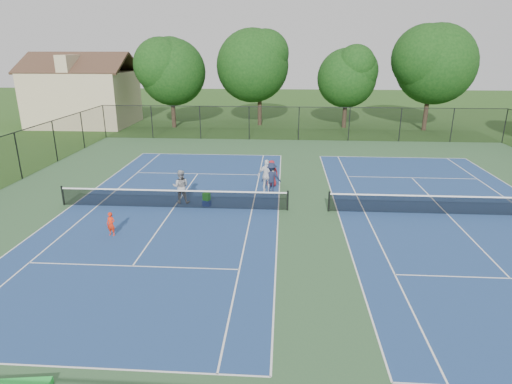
# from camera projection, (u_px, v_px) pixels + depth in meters

# --- Properties ---
(ground) EXTENTS (140.00, 140.00, 0.00)m
(ground) POSITION_uv_depth(u_px,v_px,m) (308.00, 211.00, 21.99)
(ground) COLOR #234716
(ground) RESTS_ON ground
(court_pad) EXTENTS (36.00, 36.00, 0.01)m
(court_pad) POSITION_uv_depth(u_px,v_px,m) (308.00, 211.00, 21.99)
(court_pad) COLOR #315835
(court_pad) RESTS_ON ground
(tennis_court_left) EXTENTS (12.00, 23.83, 1.07)m
(tennis_court_left) POSITION_uv_depth(u_px,v_px,m) (174.00, 206.00, 22.40)
(tennis_court_left) COLOR navy
(tennis_court_left) RESTS_ON ground
(tennis_court_right) EXTENTS (12.00, 23.83, 1.07)m
(tennis_court_right) POSITION_uv_depth(u_px,v_px,m) (447.00, 212.00, 21.52)
(tennis_court_right) COLOR navy
(tennis_court_right) RESTS_ON ground
(perimeter_fence) EXTENTS (36.08, 36.08, 3.02)m
(perimeter_fence) POSITION_uv_depth(u_px,v_px,m) (309.00, 181.00, 21.48)
(perimeter_fence) COLOR black
(perimeter_fence) RESTS_ON ground
(tree_back_a) EXTENTS (6.80, 6.80, 9.15)m
(tree_back_a) POSITION_uv_depth(u_px,v_px,m) (171.00, 68.00, 43.59)
(tree_back_a) COLOR #2D2116
(tree_back_a) RESTS_ON ground
(tree_back_b) EXTENTS (7.60, 7.60, 10.03)m
(tree_back_b) POSITION_uv_depth(u_px,v_px,m) (260.00, 62.00, 44.74)
(tree_back_b) COLOR #2D2116
(tree_back_b) RESTS_ON ground
(tree_back_c) EXTENTS (6.00, 6.00, 8.40)m
(tree_back_c) POSITION_uv_depth(u_px,v_px,m) (347.00, 74.00, 43.59)
(tree_back_c) COLOR #2D2116
(tree_back_c) RESTS_ON ground
(tree_back_d) EXTENTS (7.80, 7.80, 10.37)m
(tree_back_d) POSITION_uv_depth(u_px,v_px,m) (432.00, 61.00, 41.71)
(tree_back_d) COLOR #2D2116
(tree_back_d) RESTS_ON ground
(clapboard_house) EXTENTS (10.80, 8.10, 7.65)m
(clapboard_house) POSITION_uv_depth(u_px,v_px,m) (84.00, 96.00, 46.10)
(clapboard_house) COLOR tan
(clapboard_house) RESTS_ON ground
(child_player) EXTENTS (0.44, 0.34, 1.09)m
(child_player) POSITION_uv_depth(u_px,v_px,m) (111.00, 224.00, 18.93)
(child_player) COLOR red
(child_player) RESTS_ON ground
(instructor) EXTENTS (0.91, 0.71, 1.83)m
(instructor) POSITION_uv_depth(u_px,v_px,m) (181.00, 187.00, 22.88)
(instructor) COLOR #98999B
(instructor) RESTS_ON ground
(bystander_a) EXTENTS (1.15, 0.56, 1.90)m
(bystander_a) POSITION_uv_depth(u_px,v_px,m) (267.00, 176.00, 24.70)
(bystander_a) COLOR white
(bystander_a) RESTS_ON ground
(bystander_b) EXTENTS (1.13, 0.66, 1.74)m
(bystander_b) POSITION_uv_depth(u_px,v_px,m) (271.00, 177.00, 24.71)
(bystander_b) COLOR #192039
(bystander_b) RESTS_ON ground
(bystander_c) EXTENTS (0.82, 0.56, 1.61)m
(bystander_c) POSITION_uv_depth(u_px,v_px,m) (272.00, 173.00, 25.70)
(bystander_c) COLOR maroon
(bystander_c) RESTS_ON ground
(ball_crate) EXTENTS (0.46, 0.38, 0.32)m
(ball_crate) POSITION_uv_depth(u_px,v_px,m) (207.00, 203.00, 22.66)
(ball_crate) COLOR navy
(ball_crate) RESTS_ON ground
(ball_hopper) EXTENTS (0.42, 0.39, 0.40)m
(ball_hopper) POSITION_uv_depth(u_px,v_px,m) (206.00, 197.00, 22.54)
(ball_hopper) COLOR green
(ball_hopper) RESTS_ON ball_crate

